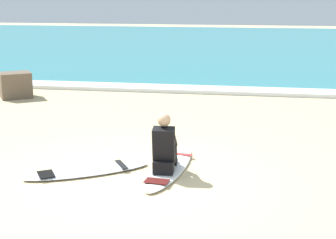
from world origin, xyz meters
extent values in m
plane|color=#CCB584|center=(0.00, 0.00, 0.00)|extent=(80.00, 80.00, 0.00)
cube|color=teal|center=(0.00, 21.15, 0.05)|extent=(80.00, 28.00, 0.10)
cube|color=white|center=(0.00, 7.45, 0.06)|extent=(80.00, 0.90, 0.11)
ellipsoid|color=white|center=(0.46, 0.49, 0.04)|extent=(0.74, 2.35, 0.07)
cube|color=red|center=(0.52, 1.14, 0.07)|extent=(0.49, 0.15, 0.01)
cube|color=#4A1311|center=(0.39, -0.24, 0.07)|extent=(0.39, 0.27, 0.01)
cube|color=black|center=(0.42, 0.14, 0.18)|extent=(0.33, 0.28, 0.20)
cylinder|color=black|center=(0.32, 0.32, 0.33)|extent=(0.17, 0.41, 0.43)
cylinder|color=black|center=(0.29, 0.52, 0.30)|extent=(0.13, 0.26, 0.42)
cube|color=black|center=(0.28, 0.59, 0.10)|extent=(0.11, 0.22, 0.05)
cylinder|color=black|center=(0.52, 0.33, 0.33)|extent=(0.17, 0.41, 0.43)
cylinder|color=black|center=(0.52, 0.53, 0.30)|extent=(0.13, 0.26, 0.42)
cube|color=black|center=(0.52, 0.60, 0.10)|extent=(0.11, 0.22, 0.05)
cube|color=black|center=(0.42, 0.18, 0.53)|extent=(0.35, 0.31, 0.57)
sphere|color=tan|center=(0.42, 0.21, 0.92)|extent=(0.21, 0.21, 0.21)
cylinder|color=black|center=(0.28, 0.32, 0.55)|extent=(0.11, 0.40, 0.31)
cylinder|color=black|center=(0.55, 0.33, 0.55)|extent=(0.11, 0.40, 0.31)
ellipsoid|color=silver|center=(-0.83, 0.11, 0.04)|extent=(2.02, 1.53, 0.07)
cube|color=black|center=(-0.34, 0.42, 0.07)|extent=(0.34, 0.46, 0.01)
cube|color=black|center=(-1.38, -0.24, 0.07)|extent=(0.40, 0.44, 0.01)
cube|color=brown|center=(-4.73, 5.67, 0.35)|extent=(1.05, 1.00, 0.70)
camera|label=1|loc=(1.78, -7.38, 2.83)|focal=54.70mm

